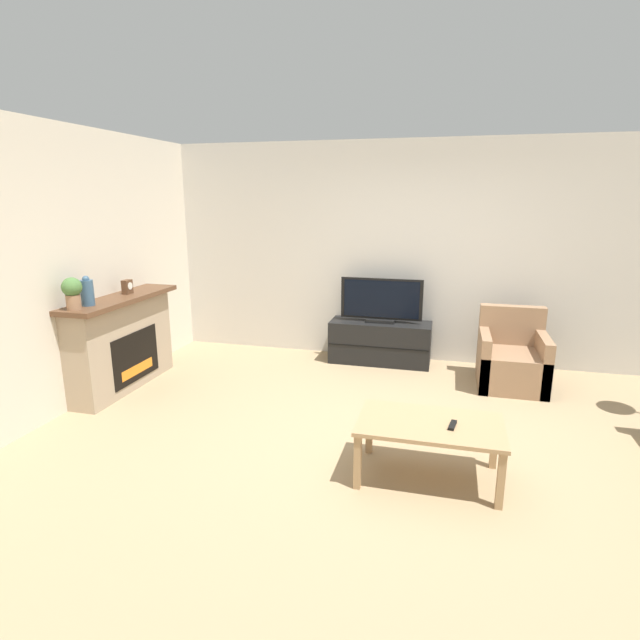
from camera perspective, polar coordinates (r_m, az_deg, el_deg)
The scene contains 12 objects.
ground_plane at distance 4.42m, azimuth 8.74°, elevation -13.61°, with size 24.00×24.00×0.00m, color #9E8460.
wall_back at distance 6.31m, azimuth 11.45°, elevation 7.47°, with size 12.00×0.06×2.70m.
wall_left at distance 5.32m, azimuth -27.50°, elevation 4.99°, with size 0.06×12.00×2.70m.
fireplace at distance 5.76m, azimuth -21.69°, elevation -2.31°, with size 0.43×1.54×1.01m.
mantel_vase_left at distance 5.26m, azimuth -25.07°, elevation 2.93°, with size 0.12×0.12×0.29m.
mantel_clock at distance 5.75m, azimuth -21.17°, elevation 3.56°, with size 0.08×0.11×0.15m.
potted_plant at distance 5.11m, azimuth -26.46°, elevation 2.94°, with size 0.18×0.18×0.30m.
tv_stand at distance 6.28m, azimuth 6.88°, elevation -2.54°, with size 1.24×0.45×0.52m.
tv at distance 6.15m, azimuth 7.01°, elevation 2.05°, with size 1.00×0.18×0.54m.
armchair at distance 5.88m, azimuth 21.04°, elevation -4.38°, with size 0.70×0.76×0.84m.
coffee_table at distance 3.80m, azimuth 12.44°, elevation -12.09°, with size 1.04×0.62×0.44m.
remote at distance 3.74m, azimuth 14.91°, elevation -11.54°, with size 0.06×0.15×0.02m.
Camera 1 is at (0.34, -3.91, 2.04)m, focal length 28.00 mm.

